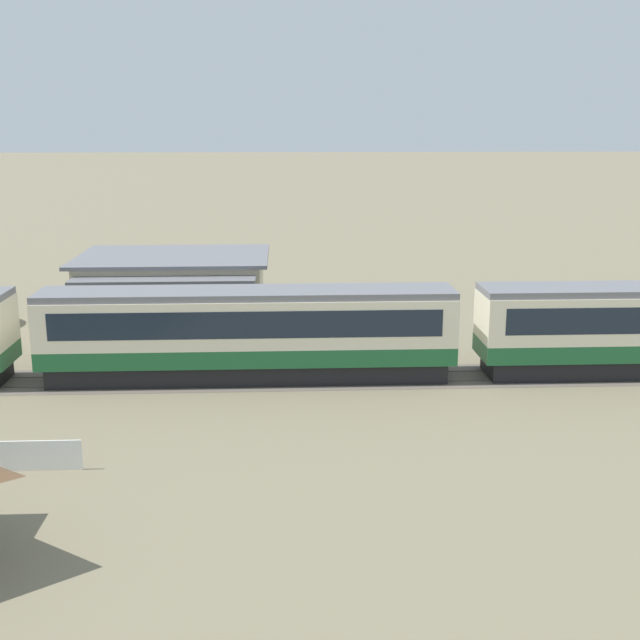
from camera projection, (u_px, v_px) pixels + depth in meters
name	position (u px, v px, depth m)	size (l,w,h in m)	color
passenger_train	(254.00, 330.00, 35.62)	(97.00, 2.87, 4.12)	#1E6033
railway_track	(166.00, 380.00, 35.97)	(143.76, 3.60, 0.04)	#665B51
station_building	(175.00, 291.00, 44.75)	(10.46, 8.94, 4.16)	beige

